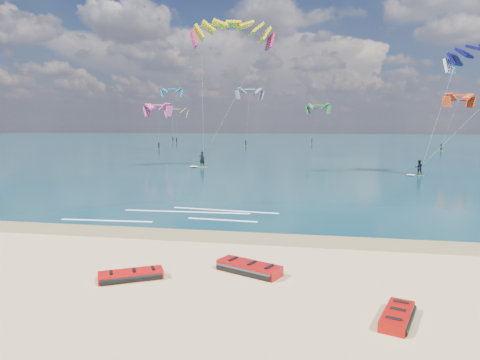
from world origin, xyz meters
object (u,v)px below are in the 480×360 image
packed_kite_left (131,279)px  packed_kite_mid (249,273)px  packed_kite_right (397,321)px  kitesurfer_far (456,104)px  kitesurfer_main (217,92)px

packed_kite_left → packed_kite_mid: size_ratio=0.91×
packed_kite_mid → packed_kite_right: bearing=-9.7°
kitesurfer_far → packed_kite_left: bearing=-100.5°
kitesurfer_main → packed_kite_left: bearing=-79.0°
packed_kite_right → packed_kite_mid: bearing=75.1°
kitesurfer_far → kitesurfer_main: bearing=-165.8°
packed_kite_right → kitesurfer_far: (10.94, 33.47, 7.37)m
packed_kite_mid → kitesurfer_main: 35.70m
packed_kite_mid → kitesurfer_far: size_ratio=0.19×
packed_kite_mid → kitesurfer_main: size_ratio=0.15×
packed_kite_mid → kitesurfer_far: kitesurfer_far is taller
packed_kite_left → packed_kite_mid: 4.24m
packed_kite_left → kitesurfer_far: bearing=29.7°
packed_kite_left → kitesurfer_main: 36.26m
packed_kite_right → kitesurfer_main: 39.99m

